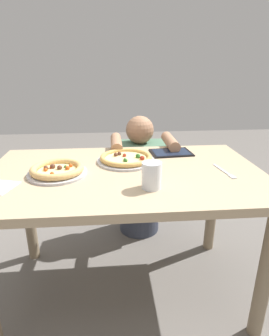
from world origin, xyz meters
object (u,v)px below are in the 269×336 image
Objects in this scene: pizza_near at (57,170)px; water_cup_clear at (152,175)px; fork at (225,172)px; pizza_far at (126,159)px; diner_seated at (140,182)px; tablet at (171,153)px.

water_cup_clear reaches higher than pizza_near.
water_cup_clear reaches higher than fork.
diner_seated is (0.13, 0.48, -0.35)m from pizza_far.
diner_seated is at bearing 87.43° from water_cup_clear.
pizza_near reaches higher than pizza_far.
pizza_near is 0.69m from tablet.
pizza_far is 2.69× the size of water_cup_clear.
diner_seated is at bearing 53.64° from pizza_near.
diner_seated is (0.04, 0.84, -0.40)m from water_cup_clear.
diner_seated is (0.47, 0.64, -0.36)m from pizza_near.
pizza_near is at bearing -155.37° from pizza_far.
diner_seated is (-0.15, 0.35, -0.34)m from tablet.
pizza_far is 0.52m from fork.
pizza_near is 0.92× the size of pizza_far.
water_cup_clear is (0.09, -0.36, 0.04)m from pizza_far.
tablet is at bearing -66.71° from diner_seated.
pizza_far is 0.35× the size of diner_seated.
pizza_near is 0.88m from diner_seated.
pizza_near is at bearing -155.16° from tablet.
fork is 0.22× the size of diner_seated.
fork is at bearing 21.62° from water_cup_clear.
fork is at bearing -62.50° from diner_seated.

